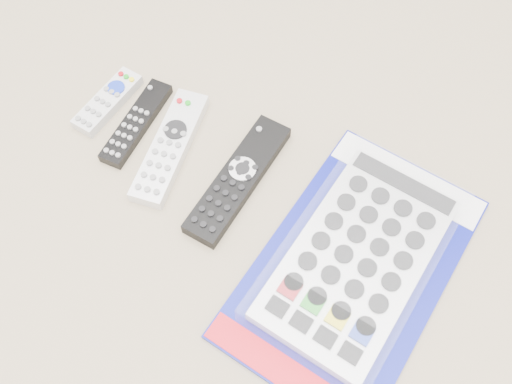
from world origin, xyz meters
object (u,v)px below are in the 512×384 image
at_px(remote_silver_dvd, 170,147).
at_px(jumbo_remote_packaged, 358,258).
at_px(remote_large_black, 238,179).
at_px(remote_slim_black, 136,123).
at_px(remote_small_grey, 108,101).

bearing_deg(remote_silver_dvd, jumbo_remote_packaged, -17.24).
height_order(remote_large_black, jumbo_remote_packaged, jumbo_remote_packaged).
distance_m(remote_slim_black, remote_silver_dvd, 0.07).
bearing_deg(remote_small_grey, remote_large_black, -2.33).
relative_size(remote_small_grey, remote_slim_black, 0.82).
xyz_separation_m(remote_slim_black, remote_large_black, (0.18, -0.03, 0.00)).
distance_m(remote_small_grey, jumbo_remote_packaged, 0.45).
bearing_deg(remote_slim_black, remote_large_black, -8.10).
distance_m(remote_slim_black, remote_large_black, 0.19).
distance_m(remote_slim_black, jumbo_remote_packaged, 0.39).
relative_size(remote_large_black, jumbo_remote_packaged, 0.54).
distance_m(remote_silver_dvd, jumbo_remote_packaged, 0.32).
bearing_deg(remote_small_grey, jumbo_remote_packaged, -4.03).
bearing_deg(remote_small_grey, remote_silver_dvd, -7.28).
xyz_separation_m(remote_small_grey, jumbo_remote_packaged, (0.44, -0.10, 0.01)).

